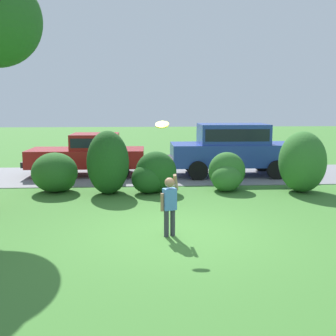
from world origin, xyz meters
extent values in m
plane|color=#3D752D|center=(0.00, 0.00, 0.00)|extent=(80.00, 80.00, 0.00)
cube|color=slate|center=(0.00, 7.21, 0.01)|extent=(28.00, 4.40, 0.02)
ellipsoid|color=#286023|center=(-3.38, 4.42, 0.60)|extent=(1.38, 1.49, 1.20)
ellipsoid|color=#286023|center=(-3.20, 4.42, 0.40)|extent=(0.88, 0.88, 0.79)
ellipsoid|color=#1E511C|center=(-1.73, 4.01, 0.94)|extent=(1.24, 1.39, 1.88)
ellipsoid|color=#1E511C|center=(-1.66, 4.27, 0.33)|extent=(0.74, 0.74, 0.67)
ellipsoid|color=#1E511C|center=(-0.31, 4.18, 0.62)|extent=(1.24, 1.10, 1.24)
ellipsoid|color=#1E511C|center=(-0.56, 4.01, 0.44)|extent=(0.98, 0.98, 0.89)
ellipsoid|color=#33702B|center=(1.91, 4.42, 0.59)|extent=(1.15, 0.95, 1.18)
ellipsoid|color=#33702B|center=(1.84, 4.12, 0.41)|extent=(0.91, 0.91, 0.82)
ellipsoid|color=#33702B|center=(4.11, 3.95, 0.92)|extent=(1.39, 1.60, 1.84)
cube|color=maroon|center=(-2.75, 7.34, 0.68)|extent=(4.23, 1.91, 0.64)
cube|color=maroon|center=(-2.44, 7.33, 1.28)|extent=(1.71, 1.65, 0.56)
cube|color=black|center=(-2.44, 7.33, 1.28)|extent=(1.57, 1.66, 0.34)
cylinder|color=black|center=(-4.07, 6.42, 0.30)|extent=(0.60, 0.23, 0.60)
cylinder|color=black|center=(-4.04, 8.30, 0.30)|extent=(0.60, 0.23, 0.60)
cylinder|color=black|center=(-1.46, 6.37, 0.30)|extent=(0.60, 0.23, 0.60)
cylinder|color=black|center=(-1.43, 8.25, 0.30)|extent=(0.60, 0.23, 0.60)
cube|color=black|center=(-4.89, 7.37, 0.52)|extent=(0.15, 1.75, 0.20)
cube|color=black|center=(-0.61, 7.30, 0.52)|extent=(0.15, 1.75, 0.20)
cube|color=#28429E|center=(2.62, 6.99, 0.80)|extent=(4.50, 1.85, 0.80)
cube|color=#28429E|center=(2.62, 6.99, 1.56)|extent=(2.48, 1.62, 0.72)
cube|color=black|center=(2.62, 6.99, 1.56)|extent=(2.28, 1.64, 0.43)
cylinder|color=black|center=(1.23, 6.05, 0.34)|extent=(0.68, 0.22, 0.68)
cylinder|color=black|center=(1.23, 7.93, 0.34)|extent=(0.68, 0.22, 0.68)
cylinder|color=black|center=(4.02, 6.05, 0.34)|extent=(0.68, 0.22, 0.68)
cylinder|color=black|center=(4.02, 7.93, 0.34)|extent=(0.68, 0.22, 0.68)
cube|color=black|center=(0.33, 6.99, 0.60)|extent=(0.12, 1.75, 0.20)
cube|color=black|center=(4.91, 6.99, 0.60)|extent=(0.12, 1.75, 0.20)
cylinder|color=#383842|center=(-0.26, -0.25, 0.28)|extent=(0.10, 0.10, 0.55)
cylinder|color=#383842|center=(-0.13, -0.20, 0.28)|extent=(0.10, 0.10, 0.55)
cube|color=#4C7FCC|center=(-0.19, -0.23, 0.77)|extent=(0.30, 0.24, 0.44)
sphere|color=#A37556|center=(-0.19, -0.23, 1.11)|extent=(0.20, 0.20, 0.20)
cylinder|color=#A37556|center=(-0.06, -0.13, 1.09)|extent=(0.15, 0.28, 0.39)
cylinder|color=#A37556|center=(-0.34, -0.28, 0.72)|extent=(0.07, 0.07, 0.36)
cylinder|color=yellow|center=(-0.32, 0.14, 2.25)|extent=(0.29, 0.26, 0.17)
cylinder|color=#337FDB|center=(-0.32, 0.14, 2.25)|extent=(0.16, 0.15, 0.11)
camera|label=1|loc=(-0.77, -8.69, 2.69)|focal=46.16mm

